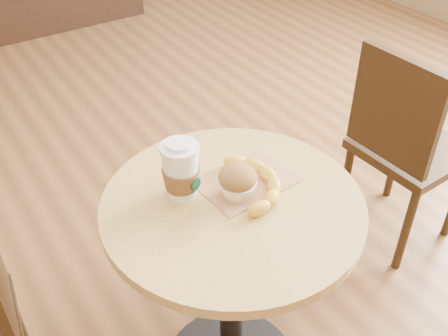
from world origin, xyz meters
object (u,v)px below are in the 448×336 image
coffee_cup (181,172)px  chair_right (404,145)px  banana (253,181)px  cafe_table (232,264)px  muffin (238,182)px

coffee_cup → chair_right: bearing=-17.4°
banana → chair_right: bearing=33.0°
cafe_table → banana: size_ratio=3.00×
muffin → chair_right: bearing=10.2°
muffin → banana: bearing=5.2°
muffin → banana: 0.06m
chair_right → banana: chair_right is taller
cafe_table → muffin: muffin is taller
muffin → coffee_cup: bearing=144.9°
muffin → cafe_table: bearing=-150.9°
coffee_cup → muffin: size_ratio=1.63×
chair_right → coffee_cup: bearing=92.3°
chair_right → muffin: size_ratio=8.68×
muffin → banana: size_ratio=0.40×
chair_right → muffin: bearing=98.0°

